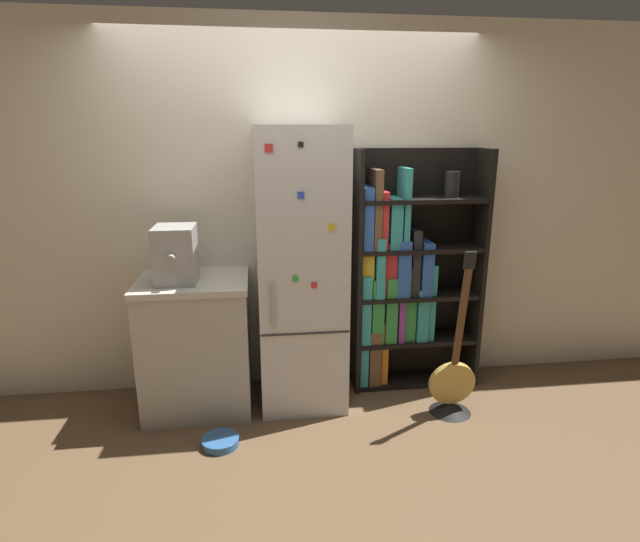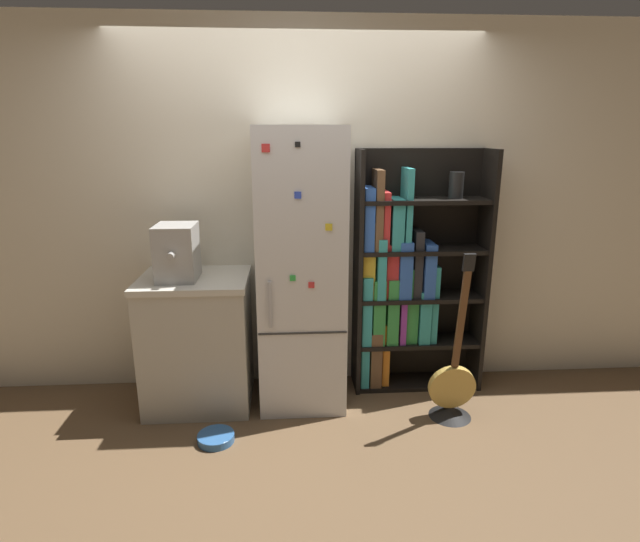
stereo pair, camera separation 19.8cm
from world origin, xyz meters
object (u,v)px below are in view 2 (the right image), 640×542
Objects in this scene: bookshelf at (403,281)px; espresso_machine at (177,252)px; refrigerator at (301,271)px; pet_bowl at (216,437)px; guitar at (452,394)px.

espresso_machine is at bearing -171.98° from bookshelf.
refrigerator reaches higher than pet_bowl.
pet_bowl is at bearing -137.01° from refrigerator.
espresso_machine is (-1.55, -0.22, 0.29)m from bookshelf.
bookshelf is at bearing 12.52° from refrigerator.
pet_bowl is (0.25, -0.46, -1.07)m from espresso_machine.
espresso_machine is at bearing 171.12° from guitar.
guitar is (0.99, -0.33, -0.78)m from refrigerator.
guitar is 5.08× the size of pet_bowl.
bookshelf is (0.74, 0.17, -0.13)m from refrigerator.
bookshelf is at bearing 116.03° from guitar.
refrigerator is at bearing 3.76° from espresso_machine.
bookshelf reaches higher than espresso_machine.
refrigerator is at bearing 42.99° from pet_bowl.
refrigerator is 0.82m from espresso_machine.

